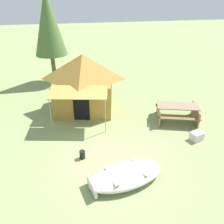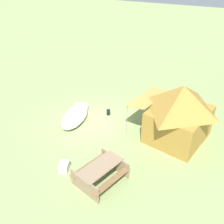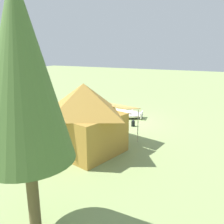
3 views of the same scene
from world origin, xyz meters
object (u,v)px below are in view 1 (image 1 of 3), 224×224
Objects in this scene: cooler_box at (197,136)px; fuel_can at (82,155)px; beached_rowboat at (126,175)px; pine_tree_back_right at (48,23)px; canvas_cabin_tent at (84,82)px; picnic_table at (177,111)px.

fuel_can is at bearing -177.09° from cooler_box.
fuel_can is (-4.83, -0.25, -0.01)m from cooler_box.
beached_rowboat is at bearing -154.27° from cooler_box.
beached_rowboat is at bearing -76.55° from pine_tree_back_right.
canvas_cabin_tent reaches higher than cooler_box.
picnic_table is (3.43, 3.41, 0.27)m from beached_rowboat.
canvas_cabin_tent is at bearing 82.81° from fuel_can.
picnic_table is at bearing 93.93° from cooler_box.
beached_rowboat reaches higher than cooler_box.
fuel_can is at bearing 131.49° from beached_rowboat.
pine_tree_back_right is at bearing 103.45° from beached_rowboat.
picnic_table reaches higher than cooler_box.
cooler_box is 10.82m from pine_tree_back_right.
fuel_can is 9.34m from pine_tree_back_right.
picnic_table is at bearing -26.57° from canvas_cabin_tent.
picnic_table is at bearing 44.87° from beached_rowboat.
canvas_cabin_tent is 5.28m from pine_tree_back_right.
cooler_box is at bearing -54.41° from pine_tree_back_right.
cooler_box is 0.09× the size of pine_tree_back_right.
cooler_box reaches higher than fuel_can.
beached_rowboat is 0.66× the size of canvas_cabin_tent.
beached_rowboat is 0.48× the size of pine_tree_back_right.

